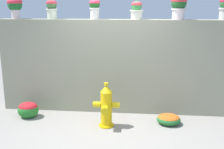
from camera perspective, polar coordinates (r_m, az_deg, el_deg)
name	(u,v)px	position (r m, az deg, el deg)	size (l,w,h in m)	color
ground_plane	(107,135)	(5.21, -0.97, -12.44)	(24.00, 24.00, 0.00)	gray
stone_wall	(114,66)	(6.09, 0.36, 1.71)	(5.01, 0.37, 2.04)	gray
potted_plant_0	(15,5)	(6.54, -19.43, 13.37)	(0.32, 0.32, 0.46)	silver
potted_plant_1	(52,7)	(6.22, -12.37, 13.38)	(0.24, 0.24, 0.41)	beige
potted_plant_2	(95,7)	(5.98, -3.62, 13.78)	(0.23, 0.23, 0.42)	silver
potted_plant_3	(137,9)	(5.89, 5.10, 13.25)	(0.28, 0.28, 0.38)	beige
potted_plant_4	(179,5)	(5.95, 13.64, 13.78)	(0.32, 0.32, 0.49)	silver
fire_hydrant	(106,107)	(5.42, -1.20, -6.67)	(0.52, 0.42, 0.89)	#E7B70D
flower_bush_left	(28,109)	(6.20, -16.95, -6.85)	(0.44, 0.40, 0.34)	#247129
flower_bush_right	(169,119)	(5.75, 11.61, -8.96)	(0.48, 0.43, 0.20)	#266B2E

